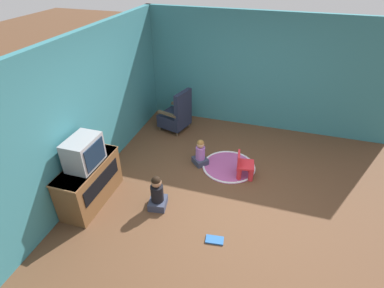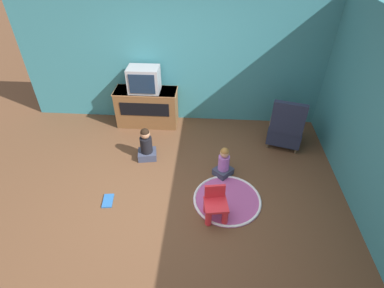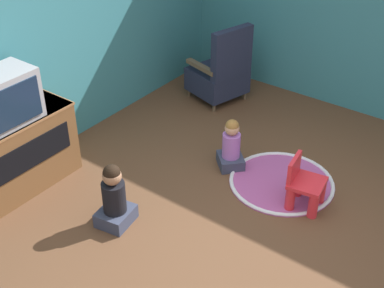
{
  "view_description": "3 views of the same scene",
  "coord_description": "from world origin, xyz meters",
  "px_view_note": "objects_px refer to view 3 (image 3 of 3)",
  "views": [
    {
      "loc": [
        -3.64,
        -0.62,
        3.52
      ],
      "look_at": [
        0.37,
        0.62,
        0.75
      ],
      "focal_mm": 28.0,
      "sensor_mm": 36.0,
      "label": 1
    },
    {
      "loc": [
        0.59,
        -3.0,
        3.36
      ],
      "look_at": [
        0.36,
        0.45,
        0.72
      ],
      "focal_mm": 28.0,
      "sensor_mm": 36.0,
      "label": 2
    },
    {
      "loc": [
        -2.9,
        -1.7,
        3.14
      ],
      "look_at": [
        0.16,
        0.57,
        0.64
      ],
      "focal_mm": 50.0,
      "sensor_mm": 36.0,
      "label": 3
    }
  ],
  "objects_px": {
    "black_armchair": "(221,73)",
    "child_watching_center": "(231,147)",
    "child_watching_left": "(114,199)",
    "tv_cabinet": "(14,154)",
    "yellow_kid_chair": "(304,187)",
    "television": "(3,98)"
  },
  "relations": [
    {
      "from": "child_watching_center",
      "to": "television",
      "type": "bearing_deg",
      "value": 90.11
    },
    {
      "from": "black_armchair",
      "to": "child_watching_center",
      "type": "xyz_separation_m",
      "value": [
        -1.1,
        -0.87,
        -0.12
      ]
    },
    {
      "from": "child_watching_center",
      "to": "child_watching_left",
      "type": "bearing_deg",
      "value": 118.77
    },
    {
      "from": "television",
      "to": "child_watching_left",
      "type": "bearing_deg",
      "value": -80.31
    },
    {
      "from": "television",
      "to": "child_watching_left",
      "type": "distance_m",
      "value": 1.28
    },
    {
      "from": "television",
      "to": "black_armchair",
      "type": "distance_m",
      "value": 2.71
    },
    {
      "from": "television",
      "to": "child_watching_center",
      "type": "relative_size",
      "value": 1.07
    },
    {
      "from": "tv_cabinet",
      "to": "yellow_kid_chair",
      "type": "distance_m",
      "value": 2.66
    },
    {
      "from": "child_watching_left",
      "to": "child_watching_center",
      "type": "bearing_deg",
      "value": -24.18
    },
    {
      "from": "tv_cabinet",
      "to": "child_watching_center",
      "type": "bearing_deg",
      "value": -43.67
    },
    {
      "from": "television",
      "to": "black_armchair",
      "type": "bearing_deg",
      "value": -11.4
    },
    {
      "from": "tv_cabinet",
      "to": "child_watching_left",
      "type": "distance_m",
      "value": 1.1
    },
    {
      "from": "tv_cabinet",
      "to": "television",
      "type": "bearing_deg",
      "value": -90.0
    },
    {
      "from": "tv_cabinet",
      "to": "child_watching_center",
      "type": "xyz_separation_m",
      "value": [
        1.48,
        -1.42,
        -0.15
      ]
    },
    {
      "from": "tv_cabinet",
      "to": "child_watching_left",
      "type": "bearing_deg",
      "value": -80.51
    },
    {
      "from": "television",
      "to": "yellow_kid_chair",
      "type": "xyz_separation_m",
      "value": [
        1.36,
        -2.25,
        -0.76
      ]
    },
    {
      "from": "black_armchair",
      "to": "child_watching_left",
      "type": "xyz_separation_m",
      "value": [
        -2.4,
        -0.53,
        -0.09
      ]
    },
    {
      "from": "television",
      "to": "yellow_kid_chair",
      "type": "bearing_deg",
      "value": -58.87
    },
    {
      "from": "television",
      "to": "yellow_kid_chair",
      "type": "height_order",
      "value": "television"
    },
    {
      "from": "television",
      "to": "yellow_kid_chair",
      "type": "distance_m",
      "value": 2.74
    },
    {
      "from": "tv_cabinet",
      "to": "yellow_kid_chair",
      "type": "bearing_deg",
      "value": -59.13
    },
    {
      "from": "television",
      "to": "yellow_kid_chair",
      "type": "relative_size",
      "value": 1.18
    }
  ]
}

